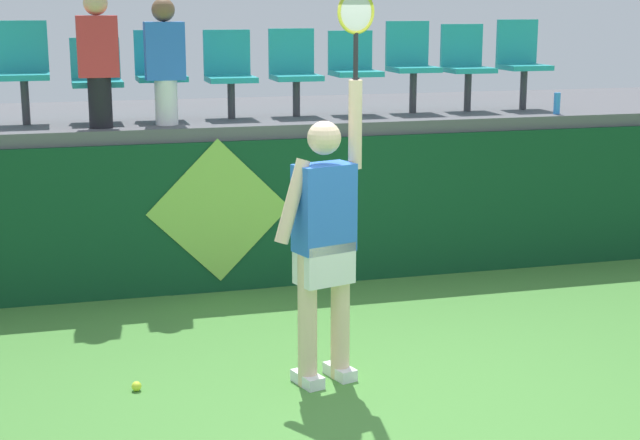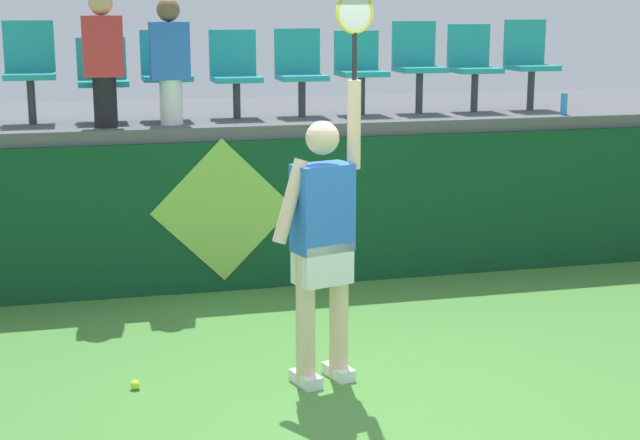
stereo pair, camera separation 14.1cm
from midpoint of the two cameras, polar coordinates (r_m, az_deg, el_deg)
The scene contains 18 objects.
ground_plane at distance 6.29m, azimuth 2.80°, elevation -10.87°, with size 40.00×40.00×0.00m, color #478438.
court_back_wall at distance 8.72m, azimuth -2.99°, elevation 0.45°, with size 11.98×0.20×1.34m, color #0F4223.
spectator_platform at distance 9.84m, azimuth -4.67°, elevation 6.14°, with size 11.98×2.67×0.12m, color #56565B.
tennis_player at distance 6.36m, azimuth -0.35°, elevation -1.03°, with size 0.73×0.36×2.59m.
tennis_ball at distance 6.61m, azimuth -11.37°, elevation -9.58°, with size 0.07×0.07×0.07m, color #D1E533.
water_bottle at distance 9.67m, azimuth 13.38°, elevation 6.70°, with size 0.06×0.06×0.21m, color #338CE5.
stadium_chair_1 at distance 9.02m, azimuth -17.51°, elevation 8.61°, with size 0.44×0.42×0.90m.
stadium_chair_2 at distance 9.02m, azimuth -13.47°, elevation 8.26°, with size 0.44×0.42×0.75m.
stadium_chair_3 at distance 9.05m, azimuth -9.83°, elevation 8.69°, with size 0.44×0.42×0.81m.
stadium_chair_4 at distance 9.14m, azimuth -5.81°, elevation 8.77°, with size 0.44×0.42×0.81m.
stadium_chair_5 at distance 9.27m, azimuth -1.97°, elevation 8.91°, with size 0.44×0.42×0.82m.
stadium_chair_6 at distance 9.41m, azimuth 1.56°, elevation 9.01°, with size 0.44×0.42×0.79m.
stadium_chair_7 at distance 9.60m, azimuth 4.95°, elevation 9.31°, with size 0.44×0.42×0.88m.
stadium_chair_8 at distance 9.82m, azimuth 8.16°, elevation 9.19°, with size 0.44×0.42×0.85m.
stadium_chair_9 at distance 10.08m, azimuth 11.37°, elevation 9.28°, with size 0.44×0.42×0.89m.
spectator_0 at distance 8.54m, azimuth -13.41°, elevation 9.34°, with size 0.34×0.20×1.15m.
spectator_1 at distance 8.65m, azimuth -9.59°, elevation 9.32°, with size 0.34×0.20×1.09m.
wall_signage_mount at distance 8.69m, azimuth -6.32°, elevation -4.21°, with size 1.27×0.01×1.37m.
Camera 1 is at (-1.89, -5.45, 2.50)m, focal length 54.33 mm.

